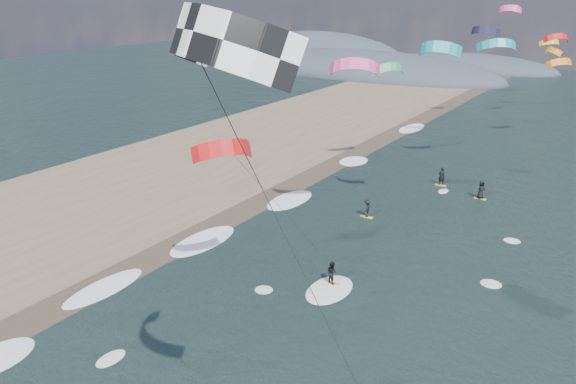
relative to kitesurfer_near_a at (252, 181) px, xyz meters
The scene contains 8 objects.
sand_strip 38.47m from the kitesurfer_near_a, 156.54° to the left, with size 26.00×240.00×0.00m, color brown.
wet_sand_strip 28.94m from the kitesurfer_near_a, 145.60° to the left, with size 3.00×240.00×0.00m, color #382D23.
coastal_hills 125.05m from the kitesurfer_near_a, 115.56° to the left, with size 80.00×41.00×15.00m.
kitesurfer_near_a is the anchor object (origin of this frame).
kitesurfer_near_b 19.52m from the kitesurfer_near_a, 125.19° to the left, with size 6.70×9.14×11.48m.
far_kitesurfers 39.91m from the kitesurfer_near_a, 102.55° to the left, with size 7.91×12.21×1.85m.
bg_kite_field 58.57m from the kitesurfer_near_a, 97.95° to the left, with size 15.31×72.49×7.61m.
shoreline_surf 30.77m from the kitesurfer_near_a, 135.88° to the left, with size 2.40×79.40×0.11m.
Camera 1 is at (16.34, -14.10, 18.67)m, focal length 35.00 mm.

